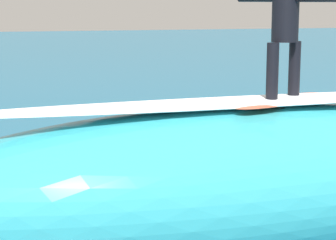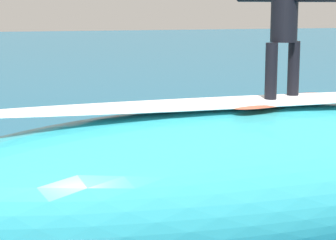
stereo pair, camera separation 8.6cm
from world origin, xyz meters
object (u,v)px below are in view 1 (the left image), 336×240
(surfboard_riding, at_px, (283,100))
(surfer_paddling, at_px, (96,170))
(surfboard_paddling, at_px, (89,178))
(surfer_riding, at_px, (285,26))

(surfboard_riding, xyz_separation_m, surfer_paddling, (1.82, -3.98, -1.81))
(surfboard_riding, distance_m, surfboard_paddling, 4.88)
(surfboard_paddling, relative_size, surfer_paddling, 1.37)
(surfer_paddling, bearing_deg, surfboard_riding, 134.06)
(surfer_paddling, bearing_deg, surfboard_paddling, 0.00)
(surfboard_riding, bearing_deg, surfer_riding, -121.77)
(surfboard_paddling, bearing_deg, surfer_paddling, -180.00)
(surfer_riding, bearing_deg, surfboard_riding, 58.23)
(surfboard_riding, relative_size, surfboard_paddling, 0.88)
(surfboard_riding, bearing_deg, surfer_paddling, -95.36)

